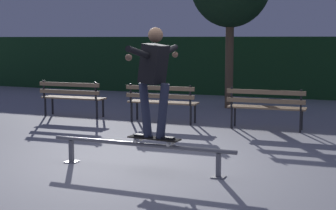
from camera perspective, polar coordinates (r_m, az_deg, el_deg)
name	(u,v)px	position (r m, az deg, el deg)	size (l,w,h in m)	color
ground_plane	(148,165)	(7.68, -2.27, -6.76)	(90.00, 90.00, 0.00)	gray
hedge_backdrop	(272,66)	(17.12, 11.59, 4.26)	(24.00, 1.20, 1.94)	#193D1E
grind_rail	(141,148)	(7.38, -3.09, -4.88)	(2.85, 0.18, 0.40)	slate
skateboard	(154,139)	(7.26, -1.57, -3.78)	(0.80, 0.28, 0.09)	black
skateboarder	(154,73)	(7.14, -1.58, 3.60)	(0.63, 1.40, 1.56)	black
park_bench_leftmost	(72,95)	(12.43, -10.71, 1.11)	(1.61, 0.47, 0.88)	black
park_bench_left_center	(162,99)	(11.35, -0.71, 0.65)	(1.61, 0.47, 0.88)	black
park_bench_right_center	(266,104)	(10.68, 10.95, 0.08)	(1.61, 0.47, 0.88)	black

